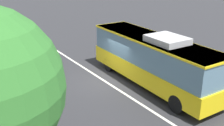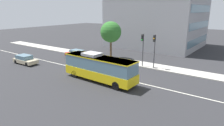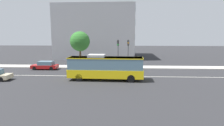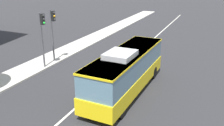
{
  "view_description": "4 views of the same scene",
  "coord_description": "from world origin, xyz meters",
  "px_view_note": "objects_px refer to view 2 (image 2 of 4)",
  "views": [
    {
      "loc": [
        -13.76,
        8.77,
        7.46
      ],
      "look_at": [
        -0.8,
        -0.05,
        1.53
      ],
      "focal_mm": 43.19,
      "sensor_mm": 36.0,
      "label": 1
    },
    {
      "loc": [
        12.64,
        -20.26,
        8.73
      ],
      "look_at": [
        -1.67,
        -0.08,
        1.93
      ],
      "focal_mm": 31.18,
      "sensor_mm": 36.0,
      "label": 2
    },
    {
      "loc": [
        -0.08,
        -26.37,
        6.01
      ],
      "look_at": [
        -1.3,
        -0.52,
        2.07
      ],
      "focal_mm": 29.33,
      "sensor_mm": 36.0,
      "label": 3
    },
    {
      "loc": [
        -17.64,
        -7.87,
        8.29
      ],
      "look_at": [
        -1.66,
        -0.85,
        1.95
      ],
      "focal_mm": 38.87,
      "sensor_mm": 36.0,
      "label": 4
    }
  ],
  "objects_px": {
    "sedan_red": "(77,54)",
    "traffic_light_near_corner": "(154,46)",
    "sedan_beige": "(25,60)",
    "street_tree_kerbside_left": "(111,32)",
    "traffic_light_mid_block": "(143,45)",
    "transit_bus": "(99,67)"
  },
  "relations": [
    {
      "from": "sedan_beige",
      "to": "traffic_light_mid_block",
      "type": "bearing_deg",
      "value": 27.71
    },
    {
      "from": "traffic_light_mid_block",
      "to": "sedan_red",
      "type": "bearing_deg",
      "value": -80.31
    },
    {
      "from": "sedan_red",
      "to": "street_tree_kerbside_left",
      "type": "relative_size",
      "value": 0.67
    },
    {
      "from": "sedan_red",
      "to": "traffic_light_near_corner",
      "type": "xyz_separation_m",
      "value": [
        14.69,
        1.72,
        2.84
      ]
    },
    {
      "from": "sedan_red",
      "to": "traffic_light_mid_block",
      "type": "xyz_separation_m",
      "value": [
        12.87,
        1.49,
        2.84
      ]
    },
    {
      "from": "sedan_beige",
      "to": "street_tree_kerbside_left",
      "type": "distance_m",
      "value": 15.31
    },
    {
      "from": "sedan_red",
      "to": "street_tree_kerbside_left",
      "type": "xyz_separation_m",
      "value": [
        5.61,
        3.24,
        4.12
      ]
    },
    {
      "from": "sedan_red",
      "to": "traffic_light_near_corner",
      "type": "height_order",
      "value": "traffic_light_near_corner"
    },
    {
      "from": "sedan_red",
      "to": "transit_bus",
      "type": "bearing_deg",
      "value": 148.21
    },
    {
      "from": "transit_bus",
      "to": "sedan_beige",
      "type": "bearing_deg",
      "value": -174.5
    },
    {
      "from": "traffic_light_mid_block",
      "to": "street_tree_kerbside_left",
      "type": "relative_size",
      "value": 0.77
    },
    {
      "from": "street_tree_kerbside_left",
      "to": "sedan_red",
      "type": "bearing_deg",
      "value": -149.99
    },
    {
      "from": "street_tree_kerbside_left",
      "to": "traffic_light_mid_block",
      "type": "bearing_deg",
      "value": -13.53
    },
    {
      "from": "sedan_red",
      "to": "traffic_light_near_corner",
      "type": "distance_m",
      "value": 15.06
    },
    {
      "from": "sedan_beige",
      "to": "street_tree_kerbside_left",
      "type": "bearing_deg",
      "value": 48.08
    },
    {
      "from": "transit_bus",
      "to": "sedan_beige",
      "type": "relative_size",
      "value": 2.21
    },
    {
      "from": "sedan_beige",
      "to": "street_tree_kerbside_left",
      "type": "xyz_separation_m",
      "value": [
        9.43,
        11.34,
        4.12
      ]
    },
    {
      "from": "street_tree_kerbside_left",
      "to": "traffic_light_near_corner",
      "type": "bearing_deg",
      "value": -9.51
    },
    {
      "from": "sedan_beige",
      "to": "sedan_red",
      "type": "bearing_deg",
      "value": 62.57
    },
    {
      "from": "transit_bus",
      "to": "traffic_light_mid_block",
      "type": "relative_size",
      "value": 1.94
    },
    {
      "from": "transit_bus",
      "to": "traffic_light_mid_block",
      "type": "distance_m",
      "value": 8.98
    },
    {
      "from": "traffic_light_mid_block",
      "to": "street_tree_kerbside_left",
      "type": "height_order",
      "value": "street_tree_kerbside_left"
    }
  ]
}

